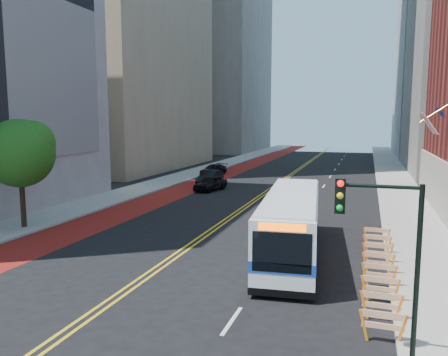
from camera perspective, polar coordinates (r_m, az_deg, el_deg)
ground at (r=19.06m, az=-11.40°, el=-13.36°), size 160.00×160.00×0.00m
sidewalk_left at (r=50.45m, az=-6.46°, el=-0.09°), size 4.00×140.00×0.15m
sidewalk_right at (r=46.01m, az=21.85°, el=-1.33°), size 4.00×140.00×0.15m
bus_lane_paint at (r=48.97m, az=-2.30°, el=-0.36°), size 3.60×140.00×0.01m
center_line_inner at (r=46.81m, az=6.81°, el=-0.78°), size 0.14×140.00×0.01m
center_line_outer at (r=46.74m, az=7.25°, el=-0.80°), size 0.14×140.00×0.01m
lane_dashes at (r=54.00m, az=13.70°, el=0.17°), size 0.14×98.20×0.01m
midrise_left_far at (r=102.34m, az=-1.24°, el=22.14°), size 20.00×26.00×65.00m
construction_barriers at (r=19.81m, az=19.59°, el=-10.77°), size 1.42×10.91×1.00m
street_tree at (r=29.52m, az=-25.00°, el=3.27°), size 4.20×4.20×6.70m
traffic_signal at (r=12.29m, az=20.02°, el=-7.20°), size 2.21×0.34×5.07m
transit_bus at (r=22.14m, az=8.82°, el=-5.85°), size 3.71×11.74×3.17m
car_a at (r=42.17m, az=-1.78°, el=-0.66°), size 2.54×4.53×1.45m
car_b at (r=46.35m, az=-1.84°, el=0.09°), size 1.66×4.45×1.45m
car_c at (r=54.23m, az=-1.39°, el=1.10°), size 2.74×4.77×1.30m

